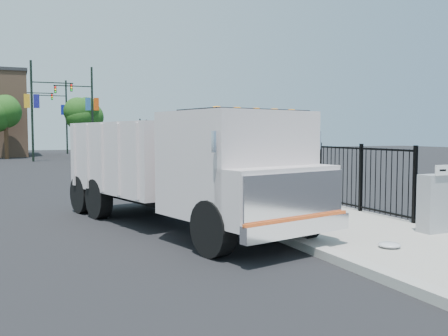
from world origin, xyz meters
name	(u,v)px	position (x,y,z in m)	size (l,w,h in m)	color
ground	(243,224)	(0.00, 0.00, 0.00)	(120.00, 120.00, 0.00)	black
sidewalk	(358,231)	(1.93, -2.00, 0.06)	(3.55, 12.00, 0.12)	#9E998E
curb	(283,237)	(0.00, -2.00, 0.08)	(0.30, 12.00, 0.16)	#ADAAA3
ramp	(157,174)	(2.12, 16.00, 0.00)	(3.95, 24.00, 1.70)	#9E998E
iron_fence	(206,161)	(3.55, 12.00, 0.90)	(0.10, 28.00, 1.80)	black
truck	(183,163)	(-1.48, 0.20, 1.54)	(4.44, 8.39, 2.74)	black
worker	(276,186)	(0.57, -0.63, 0.99)	(0.63, 0.41, 1.73)	maroon
utility_cabinet	(433,204)	(3.10, -3.01, 0.75)	(0.55, 0.40, 1.25)	gray
arrow_sign	(442,170)	(3.10, -3.23, 1.48)	(0.35, 0.04, 0.22)	white
debris	(389,245)	(1.25, -3.80, 0.17)	(0.41, 0.41, 0.10)	silver
light_pole_0	(36,107)	(-3.53, 31.47, 4.36)	(3.77, 0.22, 8.00)	black
light_pole_1	(89,109)	(0.87, 33.79, 4.36)	(3.78, 0.22, 8.00)	black
light_pole_2	(23,112)	(-4.28, 42.83, 4.36)	(3.77, 0.22, 8.00)	black
light_pole_3	(64,114)	(-0.16, 46.10, 4.36)	(3.78, 0.22, 8.00)	black
tree_0	(6,114)	(-5.83, 36.47, 3.96)	(2.96, 2.96, 5.48)	#382314
tree_1	(81,116)	(0.78, 38.92, 3.95)	(2.69, 2.69, 5.35)	#382314
tree_2	(13,118)	(-5.30, 49.71, 3.93)	(2.45, 2.45, 5.23)	#382314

